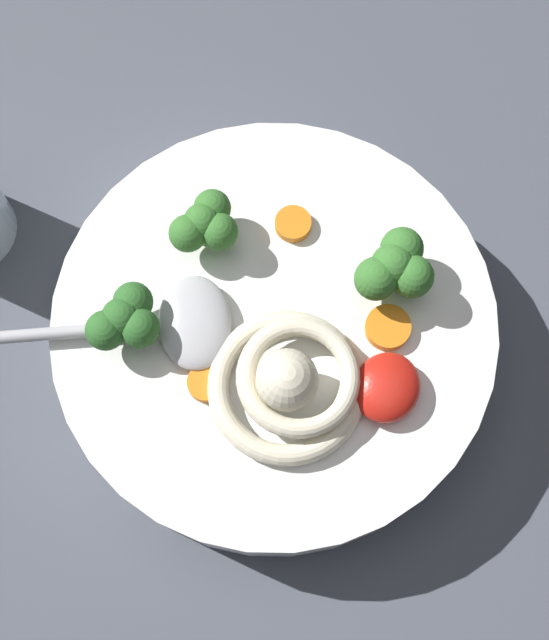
# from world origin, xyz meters

# --- Properties ---
(table_slab) EXTENTS (1.20, 1.20, 0.03)m
(table_slab) POSITION_xyz_m (0.00, 0.00, 0.01)
(table_slab) COLOR #474C56
(table_slab) RESTS_ON ground
(soup_bowl) EXTENTS (0.27, 0.27, 0.06)m
(soup_bowl) POSITION_xyz_m (0.00, -0.04, 0.06)
(soup_bowl) COLOR white
(soup_bowl) RESTS_ON table_slab
(noodle_pile) EXTENTS (0.10, 0.10, 0.04)m
(noodle_pile) POSITION_xyz_m (-0.03, -0.07, 0.11)
(noodle_pile) COLOR beige
(noodle_pile) RESTS_ON soup_bowl
(soup_spoon) EXTENTS (0.12, 0.16, 0.02)m
(soup_spoon) POSITION_xyz_m (-0.03, 0.01, 0.10)
(soup_spoon) COLOR #B7B7BC
(soup_spoon) RESTS_ON soup_bowl
(chili_sauce_dollop) EXTENTS (0.04, 0.04, 0.02)m
(chili_sauce_dollop) POSITION_xyz_m (-0.01, -0.12, 0.10)
(chili_sauce_dollop) COLOR red
(chili_sauce_dollop) RESTS_ON soup_bowl
(broccoli_floret_center) EXTENTS (0.05, 0.04, 0.04)m
(broccoli_floret_center) POSITION_xyz_m (0.03, 0.02, 0.12)
(broccoli_floret_center) COLOR #7A9E60
(broccoli_floret_center) RESTS_ON soup_bowl
(broccoli_floret_far) EXTENTS (0.05, 0.04, 0.04)m
(broccoli_floret_far) POSITION_xyz_m (0.06, -0.09, 0.12)
(broccoli_floret_far) COLOR #7A9E60
(broccoli_floret_far) RESTS_ON soup_bowl
(broccoli_floret_near_spoon) EXTENTS (0.05, 0.04, 0.04)m
(broccoli_floret_near_spoon) POSITION_xyz_m (-0.05, 0.03, 0.12)
(broccoli_floret_near_spoon) COLOR #7A9E60
(broccoli_floret_near_spoon) RESTS_ON soup_bowl
(carrot_slice_extra_b) EXTENTS (0.02, 0.02, 0.01)m
(carrot_slice_extra_b) POSITION_xyz_m (0.06, -0.02, 0.10)
(carrot_slice_extra_b) COLOR orange
(carrot_slice_extra_b) RESTS_ON soup_bowl
(carrot_slice_beside_chili) EXTENTS (0.03, 0.03, 0.01)m
(carrot_slice_beside_chili) POSITION_xyz_m (0.03, -0.10, 0.10)
(carrot_slice_beside_chili) COLOR orange
(carrot_slice_beside_chili) RESTS_ON soup_bowl
(carrot_slice_left) EXTENTS (0.02, 0.02, 0.01)m
(carrot_slice_left) POSITION_xyz_m (-0.05, -0.02, 0.10)
(carrot_slice_left) COLOR orange
(carrot_slice_left) RESTS_ON soup_bowl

